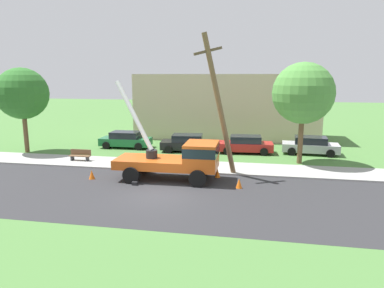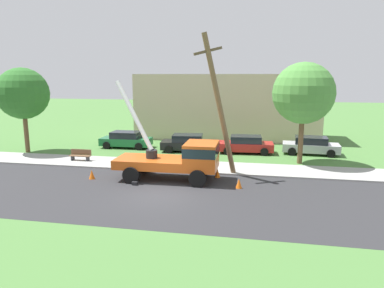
% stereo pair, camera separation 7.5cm
% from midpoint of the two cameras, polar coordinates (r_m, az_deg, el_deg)
% --- Properties ---
extents(ground_plane, '(120.00, 120.00, 0.00)m').
position_cam_midpoint_polar(ground_plane, '(30.56, 1.10, -0.87)').
color(ground_plane, '#477538').
extents(road_asphalt, '(80.00, 8.89, 0.01)m').
position_cam_midpoint_polar(road_asphalt, '(19.23, -4.96, -8.09)').
color(road_asphalt, '#2B2B2D').
rests_on(road_asphalt, ground).
extents(sidewalk_strip, '(80.00, 3.13, 0.10)m').
position_cam_midpoint_polar(sidewalk_strip, '(24.81, -1.22, -3.55)').
color(sidewalk_strip, '#9E9E99').
rests_on(sidewalk_strip, ground).
extents(utility_truck, '(6.79, 3.20, 5.98)m').
position_cam_midpoint_polar(utility_truck, '(21.42, -1.80, -2.16)').
color(utility_truck, '#C65119').
rests_on(utility_truck, ground).
extents(leaning_utility_pole, '(2.64, 1.70, 8.82)m').
position_cam_midpoint_polar(leaning_utility_pole, '(21.94, 4.48, 6.38)').
color(leaning_utility_pole, brown).
rests_on(leaning_utility_pole, ground).
extents(traffic_cone_ahead, '(0.36, 0.36, 0.56)m').
position_cam_midpoint_polar(traffic_cone_ahead, '(20.30, 7.65, -6.29)').
color(traffic_cone_ahead, orange).
rests_on(traffic_cone_ahead, ground).
extents(traffic_cone_behind, '(0.36, 0.36, 0.56)m').
position_cam_midpoint_polar(traffic_cone_behind, '(22.72, -15.72, -4.74)').
color(traffic_cone_behind, orange).
rests_on(traffic_cone_behind, ground).
extents(traffic_cone_curbside, '(0.36, 0.36, 0.56)m').
position_cam_midpoint_polar(traffic_cone_curbside, '(22.25, 4.20, -4.69)').
color(traffic_cone_curbside, orange).
rests_on(traffic_cone_curbside, ground).
extents(parked_sedan_green, '(4.43, 2.06, 1.42)m').
position_cam_midpoint_polar(parked_sedan_green, '(31.74, -10.49, 0.70)').
color(parked_sedan_green, '#1E6638').
rests_on(parked_sedan_green, ground).
extents(parked_sedan_black, '(4.56, 2.30, 1.42)m').
position_cam_midpoint_polar(parked_sedan_black, '(29.65, -0.63, 0.17)').
color(parked_sedan_black, black).
rests_on(parked_sedan_black, ground).
extents(parked_sedan_red, '(4.49, 2.18, 1.42)m').
position_cam_midpoint_polar(parked_sedan_red, '(29.38, 8.72, -0.06)').
color(parked_sedan_red, '#B21E1E').
rests_on(parked_sedan_red, ground).
extents(parked_sedan_silver, '(4.51, 2.21, 1.42)m').
position_cam_midpoint_polar(parked_sedan_silver, '(30.16, 18.62, -0.23)').
color(parked_sedan_silver, '#B7B7BF').
rests_on(parked_sedan_silver, ground).
extents(park_bench, '(1.60, 0.45, 0.90)m').
position_cam_midpoint_polar(park_bench, '(27.45, -17.43, -1.76)').
color(park_bench, brown).
rests_on(park_bench, ground).
extents(roadside_tree_near, '(4.31, 4.31, 7.21)m').
position_cam_midpoint_polar(roadside_tree_near, '(26.21, 17.57, 7.76)').
color(roadside_tree_near, brown).
rests_on(roadside_tree_near, ground).
extents(roadside_tree_far, '(4.13, 4.13, 6.91)m').
position_cam_midpoint_polar(roadside_tree_far, '(31.90, -25.50, 7.31)').
color(roadside_tree_far, brown).
rests_on(roadside_tree_far, ground).
extents(lowrise_building_backdrop, '(18.00, 6.00, 6.40)m').
position_cam_midpoint_polar(lowrise_building_backdrop, '(36.58, 5.72, 6.10)').
color(lowrise_building_backdrop, '#C6B293').
rests_on(lowrise_building_backdrop, ground).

